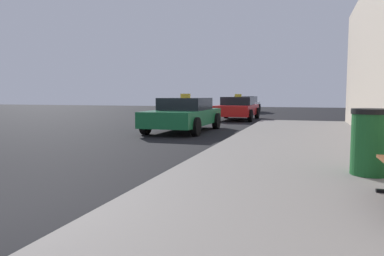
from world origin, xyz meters
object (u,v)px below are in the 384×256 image
object	(u,v)px
trash_bin	(371,142)
car_white	(246,104)
car_red	(237,108)
car_green	(184,114)

from	to	relation	value
trash_bin	car_white	bearing A→B (deg)	103.90
trash_bin	car_red	distance (m)	14.81
car_red	trash_bin	bearing A→B (deg)	108.46
car_red	car_white	bearing A→B (deg)	-83.60
trash_bin	car_red	xyz separation A→B (m)	(-4.69, 14.05, -0.02)
car_red	car_green	bearing A→B (deg)	84.00
trash_bin	car_red	size ratio (longest dim) A/B	0.24
car_green	car_white	size ratio (longest dim) A/B	1.05
car_red	car_white	size ratio (longest dim) A/B	0.99
trash_bin	car_green	distance (m)	8.85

